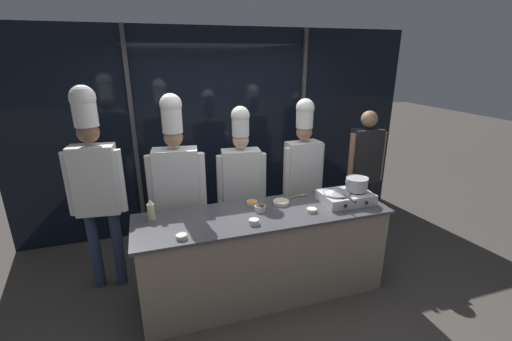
{
  "coord_description": "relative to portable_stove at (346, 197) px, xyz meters",
  "views": [
    {
      "loc": [
        -1.0,
        -2.82,
        2.36
      ],
      "look_at": [
        0.0,
        0.25,
        1.26
      ],
      "focal_mm": 24.0,
      "sensor_mm": 36.0,
      "label": 1
    }
  ],
  "objects": [
    {
      "name": "prep_bowl_chicken",
      "position": [
        -0.66,
        0.15,
        -0.03
      ],
      "size": [
        0.17,
        0.17,
        0.04
      ],
      "color": "silver",
      "rests_on": "demo_counter"
    },
    {
      "name": "serving_spoon_slotted",
      "position": [
        -0.38,
        0.28,
        -0.05
      ],
      "size": [
        0.27,
        0.09,
        0.02
      ],
      "color": "olive",
      "rests_on": "demo_counter"
    },
    {
      "name": "chef_sous",
      "position": [
        -1.64,
        0.64,
        0.17
      ],
      "size": [
        0.6,
        0.3,
        2.0
      ],
      "rotation": [
        0.0,
        0.0,
        3.01
      ],
      "color": "#4C4C51",
      "rests_on": "ground_plane"
    },
    {
      "name": "squeeze_bottle_oil",
      "position": [
        -1.92,
        0.21,
        0.04
      ],
      "size": [
        0.07,
        0.07,
        0.2
      ],
      "color": "beige",
      "rests_on": "demo_counter"
    },
    {
      "name": "frying_pan",
      "position": [
        -0.12,
        -0.0,
        0.09
      ],
      "size": [
        0.28,
        0.48,
        0.05
      ],
      "color": "#ADAFB5",
      "rests_on": "portable_stove"
    },
    {
      "name": "prep_bowl_carrots",
      "position": [
        -0.94,
        0.24,
        -0.03
      ],
      "size": [
        0.11,
        0.11,
        0.04
      ],
      "color": "silver",
      "rests_on": "demo_counter"
    },
    {
      "name": "person_guest",
      "position": [
        0.66,
        0.64,
        0.1
      ],
      "size": [
        0.48,
        0.22,
        1.72
      ],
      "rotation": [
        0.0,
        0.0,
        3.06
      ],
      "color": "#232326",
      "rests_on": "ground_plane"
    },
    {
      "name": "prep_bowl_garlic",
      "position": [
        -1.05,
        -0.17,
        -0.03
      ],
      "size": [
        0.1,
        0.1,
        0.05
      ],
      "color": "silver",
      "rests_on": "demo_counter"
    },
    {
      "name": "chef_line",
      "position": [
        -0.91,
        0.73,
        0.08
      ],
      "size": [
        0.56,
        0.27,
        1.84
      ],
      "rotation": [
        0.0,
        0.0,
        3.02
      ],
      "color": "#4C4C51",
      "rests_on": "ground_plane"
    },
    {
      "name": "chef_pastry",
      "position": [
        -0.16,
        0.7,
        0.14
      ],
      "size": [
        0.53,
        0.24,
        1.89
      ],
      "rotation": [
        0.0,
        0.0,
        3.23
      ],
      "color": "#232326",
      "rests_on": "ground_plane"
    },
    {
      "name": "stock_pot",
      "position": [
        0.12,
        0.0,
        0.13
      ],
      "size": [
        0.25,
        0.23,
        0.13
      ],
      "color": "#B7BABF",
      "rests_on": "portable_stove"
    },
    {
      "name": "chef_head",
      "position": [
        -2.41,
        0.64,
        0.29
      ],
      "size": [
        0.54,
        0.26,
        2.1
      ],
      "rotation": [
        0.0,
        0.0,
        3.02
      ],
      "color": "#2D3856",
      "rests_on": "ground_plane"
    },
    {
      "name": "demo_counter",
      "position": [
        -0.89,
        0.02,
        -0.51
      ],
      "size": [
        2.46,
        0.72,
        0.91
      ],
      "color": "gray",
      "rests_on": "ground_plane"
    },
    {
      "name": "prep_bowl_soy_glaze",
      "position": [
        -0.91,
        0.06,
        -0.02
      ],
      "size": [
        0.11,
        0.11,
        0.06
      ],
      "color": "silver",
      "rests_on": "demo_counter"
    },
    {
      "name": "portable_stove",
      "position": [
        0.0,
        0.0,
        0.0
      ],
      "size": [
        0.52,
        0.38,
        0.12
      ],
      "color": "silver",
      "rests_on": "demo_counter"
    },
    {
      "name": "prep_bowl_onion",
      "position": [
        -1.7,
        -0.23,
        -0.03
      ],
      "size": [
        0.09,
        0.09,
        0.04
      ],
      "color": "silver",
      "rests_on": "demo_counter"
    },
    {
      "name": "window_wall_back",
      "position": [
        -0.89,
        1.71,
        0.39
      ],
      "size": [
        5.44,
        0.09,
        2.7
      ],
      "color": "black",
      "rests_on": "ground_plane"
    },
    {
      "name": "ground_plane",
      "position": [
        -0.89,
        0.02,
        -0.96
      ],
      "size": [
        24.0,
        24.0,
        0.0
      ],
      "primitive_type": "plane",
      "color": "#47423D"
    },
    {
      "name": "prep_bowl_rice",
      "position": [
        -0.44,
        -0.11,
        -0.04
      ],
      "size": [
        0.1,
        0.1,
        0.03
      ],
      "color": "silver",
      "rests_on": "demo_counter"
    }
  ]
}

